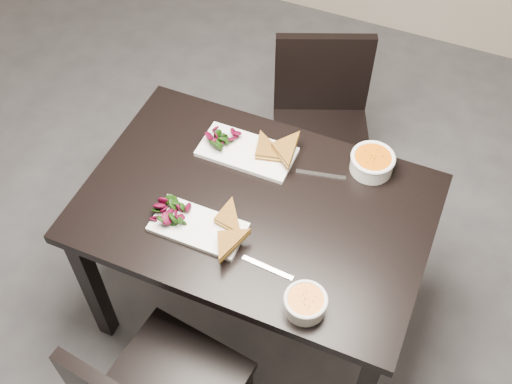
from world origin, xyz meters
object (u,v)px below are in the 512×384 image
table (256,221)px  plate_near (198,227)px  soup_bowl_far (372,162)px  plate_far (247,152)px  chair_far (321,119)px  soup_bowl_near (305,303)px

table → plate_near: 0.24m
soup_bowl_far → plate_far: bearing=-166.4°
plate_near → plate_far: size_ratio=0.90×
table → chair_far: 0.76m
plate_far → plate_near: bearing=-92.5°
table → plate_near: bearing=-129.5°
table → chair_far: chair_far is taller
chair_far → soup_bowl_near: size_ratio=6.29×
chair_far → soup_bowl_far: 0.61m
soup_bowl_near → plate_far: soup_bowl_near is taller
plate_far → chair_far: bearing=76.9°
table → soup_bowl_near: bearing=-46.3°
table → chair_far: size_ratio=1.41×
soup_bowl_near → plate_far: 0.66m
chair_far → plate_far: bearing=-125.5°
soup_bowl_near → plate_far: (-0.42, 0.51, -0.03)m
plate_far → soup_bowl_far: (0.44, 0.11, 0.03)m
table → soup_bowl_far: bearing=44.2°
table → soup_bowl_far: size_ratio=7.49×
plate_near → soup_bowl_far: bearing=46.3°
chair_far → plate_far: size_ratio=2.43×
plate_near → soup_bowl_far: size_ratio=1.96×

